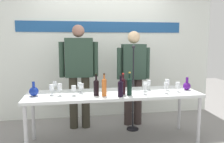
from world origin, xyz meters
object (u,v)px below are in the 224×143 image
wine_glass_left_4 (52,88)px  wine_glass_right_3 (178,85)px  wine_glass_right_5 (149,83)px  microphone_stand (133,103)px  wine_glass_left_3 (74,88)px  wine_glass_right_2 (145,87)px  presenter_left (79,69)px  wine_bottle_1 (129,86)px  wine_glass_left_5 (60,87)px  wine_glass_right_4 (166,86)px  wine_bottle_4 (121,88)px  wine_glass_right_1 (167,82)px  presenter_right (133,72)px  wine_bottle_3 (96,87)px  decanter_blue_right (187,86)px  wine_bottle_2 (123,85)px  wine_glass_left_0 (81,86)px  wine_bottle_0 (104,86)px  wine_glass_right_0 (145,85)px  wine_glass_left_1 (80,85)px  decanter_blue_left (34,91)px  display_table (114,96)px  wine_glass_left_2 (55,84)px

wine_glass_left_4 → wine_glass_right_3: wine_glass_left_4 is taller
wine_glass_right_5 → microphone_stand: microphone_stand is taller
wine_glass_left_3 → wine_glass_right_2: size_ratio=0.94×
presenter_left → wine_bottle_1: (0.65, -0.85, -0.13)m
wine_glass_left_5 → wine_glass_right_4: wine_glass_left_5 is taller
wine_bottle_4 → wine_glass_right_1: bearing=20.1°
presenter_right → wine_bottle_3: bearing=-133.2°
decanter_blue_right → wine_bottle_2: size_ratio=0.65×
wine_glass_left_0 → wine_glass_right_3: (1.40, -0.15, 0.00)m
microphone_stand → wine_glass_left_4: bearing=-162.6°
wine_bottle_0 → wine_glass_right_5: size_ratio=2.06×
wine_bottle_0 → wine_glass_right_4: (0.89, 0.01, -0.03)m
wine_glass_left_3 → wine_glass_right_0: size_ratio=0.96×
wine_bottle_1 → wine_glass_left_1: bearing=153.1°
wine_glass_right_1 → microphone_stand: size_ratio=0.12×
wine_bottle_4 → wine_bottle_2: bearing=64.1°
wine_bottle_1 → wine_glass_left_5: 0.95m
wine_glass_left_3 → presenter_left: bearing=82.2°
wine_bottle_2 → wine_glass_left_3: wine_bottle_2 is taller
decanter_blue_left → presenter_left: 0.94m
wine_glass_right_3 → microphone_stand: (-0.54, 0.51, -0.38)m
wine_bottle_2 → wine_glass_right_1: 0.73m
display_table → wine_bottle_2: (0.11, -0.12, 0.18)m
wine_glass_left_4 → wine_glass_right_4: bearing=-6.3°
wine_glass_left_1 → wine_glass_left_4: wine_glass_left_4 is taller
wine_glass_left_3 → presenter_right: bearing=34.9°
decanter_blue_left → microphone_stand: 1.60m
wine_glass_left_4 → wine_glass_right_5: bearing=3.1°
wine_bottle_2 → wine_glass_right_3: (0.83, 0.03, -0.03)m
wine_glass_left_3 → wine_glass_left_5: size_ratio=0.83×
wine_glass_left_2 → wine_glass_right_1: bearing=-7.8°
wine_bottle_4 → wine_glass_left_0: wine_bottle_4 is taller
presenter_left → wine_bottle_0: presenter_left is taller
decanter_blue_left → wine_glass_left_3: bearing=-5.9°
wine_bottle_1 → wine_glass_right_1: (0.64, 0.23, -0.02)m
wine_glass_left_2 → presenter_left: bearing=46.8°
presenter_left → wine_glass_left_3: bearing=-97.8°
wine_glass_right_1 → wine_glass_right_3: size_ratio=1.16×
wine_bottle_4 → microphone_stand: 0.85m
wine_bottle_4 → microphone_stand: size_ratio=0.21×
presenter_left → wine_glass_left_1: bearing=-91.4°
wine_bottle_2 → wine_glass_left_1: (-0.59, 0.27, -0.03)m
wine_bottle_4 → wine_glass_left_1: bearing=143.1°
presenter_right → wine_bottle_4: presenter_right is taller
display_table → wine_glass_right_1: wine_glass_right_1 is taller
decanter_blue_right → wine_glass_right_1: size_ratio=1.18×
decanter_blue_left → presenter_left: bearing=46.6°
decanter_blue_left → wine_glass_right_0: bearing=1.0°
display_table → decanter_blue_left: bearing=-179.6°
wine_glass_right_1 → microphone_stand: (-0.43, 0.38, -0.40)m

